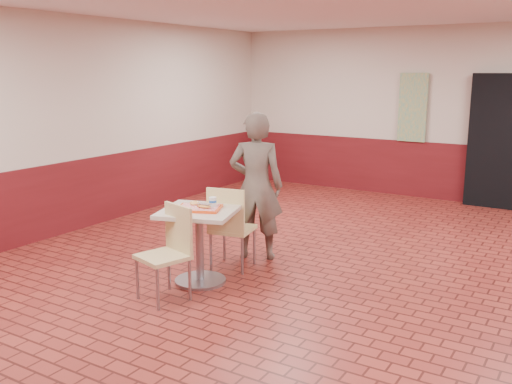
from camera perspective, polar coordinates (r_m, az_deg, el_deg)
The scene contains 11 objects.
room_shell at distance 5.70m, azimuth 6.91°, elevation 4.49°, with size 8.01×10.01×3.01m.
wainscot_band at distance 5.91m, azimuth 6.66°, elevation -5.16°, with size 8.00×10.00×1.00m.
promo_poster at distance 10.52m, azimuth 15.40°, elevation 8.14°, with size 0.50×0.03×1.20m, color gray.
main_table at distance 6.10m, azimuth -5.68°, elevation -4.15°, with size 0.77×0.77×0.81m.
chair_main_front at distance 5.73m, azimuth -8.67°, elevation -5.50°, with size 0.54×0.54×0.94m.
chair_main_back at distance 6.47m, azimuth -2.63°, elevation -3.20°, with size 0.53×0.53×0.97m.
customer at distance 6.81m, azimuth 0.02°, elevation 0.58°, with size 0.65×0.42×1.77m, color brown.
serving_tray at distance 6.03m, azimuth -5.74°, elevation -1.62°, with size 0.45×0.35×0.03m.
ring_donut at distance 6.14m, azimuth -6.17°, elevation -1.10°, with size 0.10×0.10×0.03m, color #F8B05A.
long_john_donut at distance 5.97m, azimuth -5.22°, elevation -1.39°, with size 0.17×0.08×0.05m.
paper_cup at distance 6.02m, azimuth -4.34°, elevation -0.97°, with size 0.08×0.08×0.10m.
Camera 1 is at (2.36, -5.13, 2.24)m, focal length 40.00 mm.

